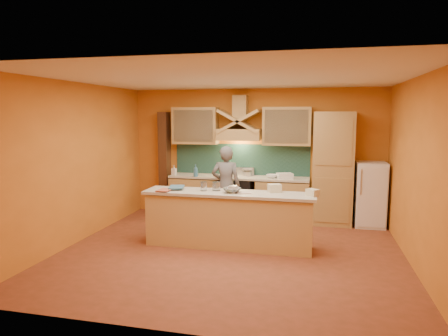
% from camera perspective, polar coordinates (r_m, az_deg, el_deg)
% --- Properties ---
extents(floor, '(5.50, 5.00, 0.01)m').
position_cam_1_polar(floor, '(6.67, 0.94, -11.97)').
color(floor, brown).
rests_on(floor, ground).
extents(ceiling, '(5.50, 5.00, 0.01)m').
position_cam_1_polar(ceiling, '(6.32, 1.00, 12.72)').
color(ceiling, white).
rests_on(ceiling, wall_back).
extents(wall_back, '(5.50, 0.02, 2.80)m').
position_cam_1_polar(wall_back, '(8.79, 4.42, 2.11)').
color(wall_back, orange).
rests_on(wall_back, floor).
extents(wall_front, '(5.50, 0.02, 2.80)m').
position_cam_1_polar(wall_front, '(3.97, -6.71, -4.58)').
color(wall_front, orange).
rests_on(wall_front, floor).
extents(wall_left, '(0.02, 5.00, 2.80)m').
position_cam_1_polar(wall_left, '(7.43, -20.25, 0.66)').
color(wall_left, orange).
rests_on(wall_left, floor).
extents(wall_right, '(0.02, 5.00, 2.80)m').
position_cam_1_polar(wall_right, '(6.37, 25.95, -0.71)').
color(wall_right, orange).
rests_on(wall_right, floor).
extents(base_cabinet_left, '(1.10, 0.60, 0.86)m').
position_cam_1_polar(base_cabinet_left, '(8.92, -3.92, -4.10)').
color(base_cabinet_left, tan).
rests_on(base_cabinet_left, floor).
extents(base_cabinet_right, '(1.10, 0.60, 0.86)m').
position_cam_1_polar(base_cabinet_right, '(8.57, 8.36, -4.66)').
color(base_cabinet_right, tan).
rests_on(base_cabinet_right, floor).
extents(counter_top, '(3.00, 0.62, 0.04)m').
position_cam_1_polar(counter_top, '(8.61, 2.11, -1.34)').
color(counter_top, beige).
rests_on(counter_top, base_cabinet_left).
extents(stove, '(0.60, 0.58, 0.90)m').
position_cam_1_polar(stove, '(8.69, 2.09, -4.27)').
color(stove, black).
rests_on(stove, floor).
extents(backsplash, '(3.00, 0.03, 0.70)m').
position_cam_1_polar(backsplash, '(8.84, 2.47, 1.18)').
color(backsplash, '#1B3C36').
rests_on(backsplash, wall_back).
extents(range_hood, '(0.92, 0.50, 0.24)m').
position_cam_1_polar(range_hood, '(8.57, 2.20, 4.80)').
color(range_hood, tan).
rests_on(range_hood, wall_back).
extents(hood_chimney, '(0.30, 0.30, 0.50)m').
position_cam_1_polar(hood_chimney, '(8.66, 2.35, 8.67)').
color(hood_chimney, tan).
rests_on(hood_chimney, wall_back).
extents(upper_cabinet_left, '(1.00, 0.35, 0.80)m').
position_cam_1_polar(upper_cabinet_left, '(8.88, -4.09, 6.05)').
color(upper_cabinet_left, tan).
rests_on(upper_cabinet_left, wall_back).
extents(upper_cabinet_right, '(1.00, 0.35, 0.80)m').
position_cam_1_polar(upper_cabinet_right, '(8.50, 8.97, 5.91)').
color(upper_cabinet_right, tan).
rests_on(upper_cabinet_right, wall_back).
extents(pantry_column, '(0.80, 0.60, 2.30)m').
position_cam_1_polar(pantry_column, '(8.42, 15.24, -0.08)').
color(pantry_column, tan).
rests_on(pantry_column, floor).
extents(fridge, '(0.58, 0.60, 1.30)m').
position_cam_1_polar(fridge, '(8.56, 20.15, -3.55)').
color(fridge, white).
rests_on(fridge, floor).
extents(trim_column_left, '(0.20, 0.30, 2.30)m').
position_cam_1_polar(trim_column_left, '(9.21, -8.45, 0.74)').
color(trim_column_left, '#472816').
rests_on(trim_column_left, floor).
extents(island_body, '(2.80, 0.55, 0.88)m').
position_cam_1_polar(island_body, '(6.84, 0.66, -7.61)').
color(island_body, tan).
rests_on(island_body, floor).
extents(island_top, '(2.90, 0.62, 0.05)m').
position_cam_1_polar(island_top, '(6.73, 0.67, -3.67)').
color(island_top, beige).
rests_on(island_top, island_body).
extents(person, '(0.63, 0.44, 1.62)m').
position_cam_1_polar(person, '(8.09, 0.28, -2.54)').
color(person, slate).
rests_on(person, floor).
extents(pot_large, '(0.28, 0.28, 0.15)m').
position_cam_1_polar(pot_large, '(8.49, 0.81, -0.95)').
color(pot_large, silver).
rests_on(pot_large, stove).
extents(pot_small, '(0.25, 0.25, 0.13)m').
position_cam_1_polar(pot_small, '(8.68, 3.34, -0.86)').
color(pot_small, silver).
rests_on(pot_small, stove).
extents(soap_bottle_a, '(0.11, 0.11, 0.21)m').
position_cam_1_polar(soap_bottle_a, '(8.92, -7.15, -0.29)').
color(soap_bottle_a, silver).
rests_on(soap_bottle_a, counter_top).
extents(soap_bottle_b, '(0.10, 0.10, 0.26)m').
position_cam_1_polar(soap_bottle_b, '(8.57, -4.08, -0.38)').
color(soap_bottle_b, teal).
rests_on(soap_bottle_b, counter_top).
extents(bowl_back, '(0.28, 0.28, 0.07)m').
position_cam_1_polar(bowl_back, '(8.45, 6.81, -1.17)').
color(bowl_back, white).
rests_on(bowl_back, counter_top).
extents(dish_rack, '(0.38, 0.34, 0.11)m').
position_cam_1_polar(dish_rack, '(8.41, 8.68, -1.12)').
color(dish_rack, white).
rests_on(dish_rack, counter_top).
extents(book_lower, '(0.24, 0.31, 0.03)m').
position_cam_1_polar(book_lower, '(6.94, -9.27, -3.11)').
color(book_lower, '#B95A42').
rests_on(book_lower, island_top).
extents(book_upper, '(0.33, 0.40, 0.03)m').
position_cam_1_polar(book_upper, '(7.06, -7.83, -2.72)').
color(book_upper, '#3C6885').
rests_on(book_upper, island_top).
extents(jar_large, '(0.17, 0.17, 0.15)m').
position_cam_1_polar(jar_large, '(6.86, -1.11, -2.62)').
color(jar_large, silver).
rests_on(jar_large, island_top).
extents(jar_small, '(0.14, 0.14, 0.15)m').
position_cam_1_polar(jar_small, '(6.84, -2.93, -2.62)').
color(jar_small, silver).
rests_on(jar_small, island_top).
extents(kitchen_scale, '(0.17, 0.17, 0.11)m').
position_cam_1_polar(kitchen_scale, '(6.66, 1.32, -3.11)').
color(kitchen_scale, white).
rests_on(kitchen_scale, island_top).
extents(mixing_bowl, '(0.33, 0.33, 0.07)m').
position_cam_1_polar(mixing_bowl, '(6.69, 1.19, -3.21)').
color(mixing_bowl, silver).
rests_on(mixing_bowl, island_top).
extents(cloth, '(0.27, 0.24, 0.01)m').
position_cam_1_polar(cloth, '(6.64, 2.88, -3.55)').
color(cloth, beige).
rests_on(cloth, island_top).
extents(grocery_bag_a, '(0.26, 0.23, 0.14)m').
position_cam_1_polar(grocery_bag_a, '(6.77, 7.23, -2.87)').
color(grocery_bag_a, beige).
rests_on(grocery_bag_a, island_top).
extents(grocery_bag_b, '(0.23, 0.22, 0.11)m').
position_cam_1_polar(grocery_bag_b, '(6.56, 12.53, -3.45)').
color(grocery_bag_b, beige).
rests_on(grocery_bag_b, island_top).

